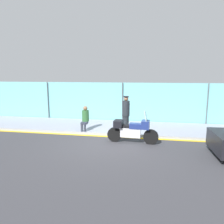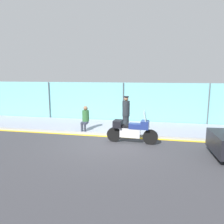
{
  "view_description": "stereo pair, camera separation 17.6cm",
  "coord_description": "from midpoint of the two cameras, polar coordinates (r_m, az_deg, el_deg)",
  "views": [
    {
      "loc": [
        1.73,
        -8.75,
        2.92
      ],
      "look_at": [
        -0.15,
        1.46,
        1.1
      ],
      "focal_mm": 35.0,
      "sensor_mm": 36.0,
      "label": 1
    },
    {
      "loc": [
        1.9,
        -8.71,
        2.92
      ],
      "look_at": [
        -0.15,
        1.46,
        1.1
      ],
      "focal_mm": 35.0,
      "sensor_mm": 36.0,
      "label": 2
    }
  ],
  "objects": [
    {
      "name": "ground_plane",
      "position": [
        9.38,
        -1.24,
        -8.16
      ],
      "size": [
        120.0,
        120.0,
        0.0
      ],
      "primitive_type": "plane",
      "color": "#38383D"
    },
    {
      "name": "sidewalk",
      "position": [
        11.79,
        1.29,
        -4.04
      ],
      "size": [
        35.44,
        2.99,
        0.13
      ],
      "color": "#8E93A3",
      "rests_on": "ground_plane"
    },
    {
      "name": "curb_paint_stripe",
      "position": [
        10.3,
        -0.13,
        -6.48
      ],
      "size": [
        35.44,
        0.18,
        0.01
      ],
      "color": "gold",
      "rests_on": "ground_plane"
    },
    {
      "name": "storefront_fence",
      "position": [
        13.12,
        2.41,
        2.44
      ],
      "size": [
        33.67,
        0.17,
        2.4
      ],
      "color": "#6BB2B7",
      "rests_on": "ground_plane"
    },
    {
      "name": "motorcycle",
      "position": [
        9.33,
        4.7,
        -4.68
      ],
      "size": [
        2.19,
        0.58,
        1.41
      ],
      "rotation": [
        0.0,
        0.0,
        -0.06
      ],
      "color": "black",
      "rests_on": "ground_plane"
    },
    {
      "name": "officer_standing",
      "position": [
        10.71,
        3.19,
        -0.29
      ],
      "size": [
        0.36,
        0.36,
        1.71
      ],
      "color": "#1E2328",
      "rests_on": "sidewalk"
    },
    {
      "name": "person_seated_on_curb",
      "position": [
        10.96,
        -7.49,
        -1.3
      ],
      "size": [
        0.34,
        0.61,
        1.2
      ],
      "color": "#2D3342",
      "rests_on": "sidewalk"
    }
  ]
}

